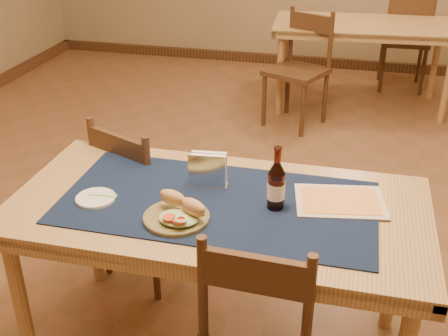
% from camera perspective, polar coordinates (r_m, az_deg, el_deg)
% --- Properties ---
extents(main_table, '(1.60, 0.80, 0.75)m').
position_cam_1_polar(main_table, '(2.20, -0.62, -5.39)').
color(main_table, tan).
rests_on(main_table, ground).
extents(placemat, '(1.20, 0.60, 0.01)m').
position_cam_1_polar(placemat, '(2.15, -0.63, -3.48)').
color(placemat, '#101D3B').
rests_on(placemat, main_table).
extents(baseboard, '(6.00, 7.00, 0.10)m').
position_cam_1_polar(baseboard, '(3.19, 2.99, -7.08)').
color(baseboard, '#4C2D1B').
rests_on(baseboard, ground).
extents(back_table, '(1.59, 0.88, 0.75)m').
position_cam_1_polar(back_table, '(5.09, 14.05, 13.20)').
color(back_table, tan).
rests_on(back_table, ground).
extents(chair_main_far, '(0.54, 0.54, 0.88)m').
position_cam_1_polar(chair_main_far, '(2.79, -8.00, -2.91)').
color(chair_main_far, '#4C2D1B').
rests_on(chair_main_far, ground).
extents(chair_back_near, '(0.56, 0.56, 0.92)m').
position_cam_1_polar(chair_back_near, '(4.66, 7.66, 10.08)').
color(chair_back_near, '#4C2D1B').
rests_on(chair_back_near, ground).
extents(chair_back_far, '(0.44, 0.44, 0.94)m').
position_cam_1_polar(chair_back_far, '(5.70, 17.96, 12.31)').
color(chair_back_far, '#4C2D1B').
rests_on(chair_back_far, ground).
extents(sandwich_plate, '(0.25, 0.24, 0.09)m').
position_cam_1_polar(sandwich_plate, '(2.04, -4.66, -4.68)').
color(sandwich_plate, olive).
rests_on(sandwich_plate, placemat).
extents(side_plate, '(0.15, 0.15, 0.01)m').
position_cam_1_polar(side_plate, '(2.22, -12.91, -2.97)').
color(side_plate, silver).
rests_on(side_plate, placemat).
extents(fork, '(0.11, 0.03, 0.00)m').
position_cam_1_polar(fork, '(2.22, -12.01, -2.76)').
color(fork, '#87C069').
rests_on(fork, side_plate).
extents(beer_bottle, '(0.07, 0.07, 0.25)m').
position_cam_1_polar(beer_bottle, '(2.08, 5.32, -1.81)').
color(beer_bottle, '#41150B').
rests_on(beer_bottle, placemat).
extents(napkin_holder, '(0.16, 0.07, 0.14)m').
position_cam_1_polar(napkin_holder, '(2.23, -1.65, -0.26)').
color(napkin_holder, silver).
rests_on(napkin_holder, placemat).
extents(menu_card, '(0.37, 0.30, 0.01)m').
position_cam_1_polar(menu_card, '(2.20, 11.72, -3.29)').
color(menu_card, beige).
rests_on(menu_card, placemat).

